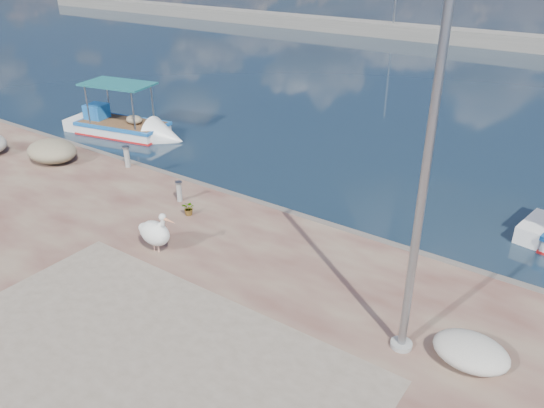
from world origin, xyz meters
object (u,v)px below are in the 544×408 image
Objects in this scene: bollard_near at (179,191)px; pelican at (155,233)px; lamp_post at (422,201)px; boat_left at (122,129)px.

pelican is at bearing -57.45° from bollard_near.
lamp_post reaches higher than pelican.
boat_left is 11.69m from pelican.
lamp_post is 10.44× the size of bollard_near.
bollard_near is at bearing 164.70° from lamp_post.
pelican is 1.86× the size of bollard_near.
lamp_post is (16.16, -6.62, 3.59)m from boat_left.
bollard_near is at bearing 119.59° from pelican.
boat_left is 8.92m from bollard_near.
bollard_near is at bearing -40.43° from boat_left.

